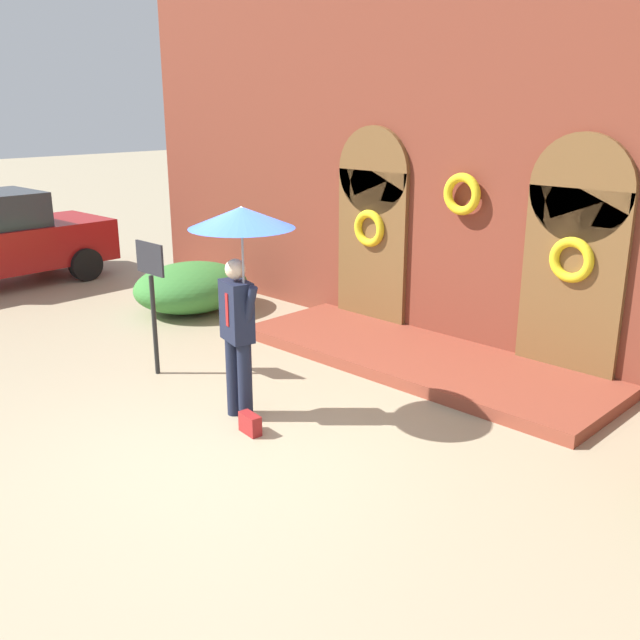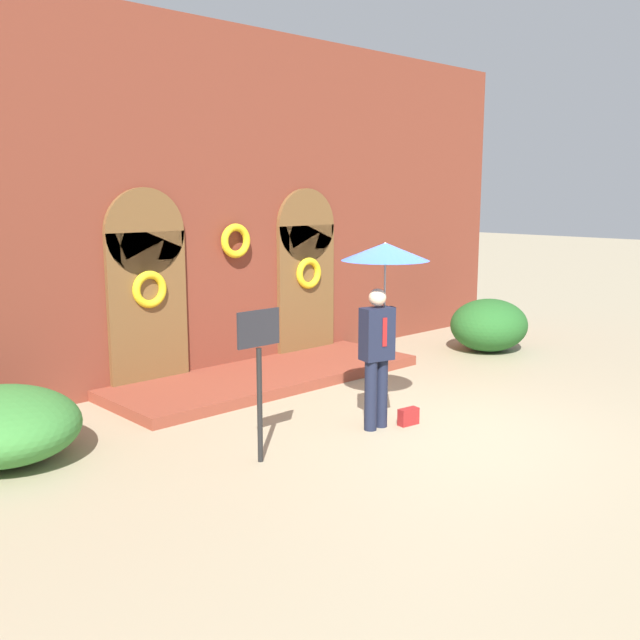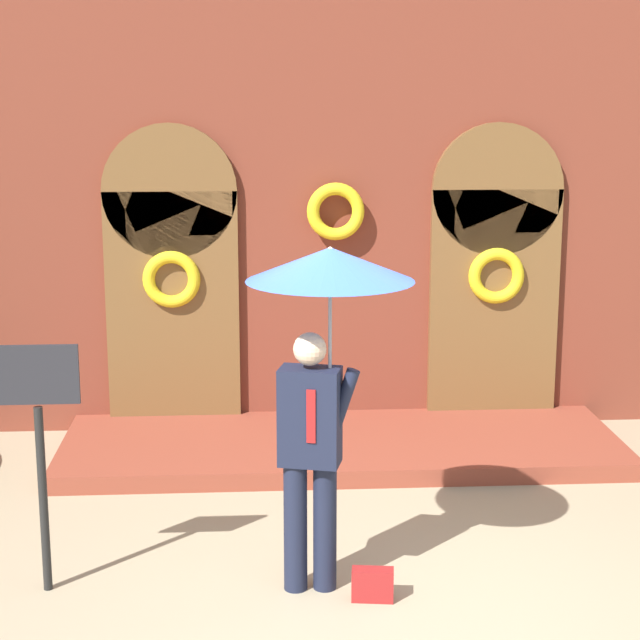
% 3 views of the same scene
% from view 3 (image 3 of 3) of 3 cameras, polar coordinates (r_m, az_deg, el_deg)
% --- Properties ---
extents(ground_plane, '(80.00, 80.00, 0.00)m').
position_cam_3_polar(ground_plane, '(7.32, 3.21, -15.07)').
color(ground_plane, tan).
extents(building_facade, '(14.00, 2.30, 5.60)m').
position_cam_3_polar(building_facade, '(10.66, 0.72, 8.54)').
color(building_facade, brown).
rests_on(building_facade, ground).
extents(person_with_umbrella, '(1.10, 1.10, 2.36)m').
position_cam_3_polar(person_with_umbrella, '(6.94, 0.26, 0.24)').
color(person_with_umbrella, '#191E33').
rests_on(person_with_umbrella, ground).
extents(handbag, '(0.29, 0.16, 0.22)m').
position_cam_3_polar(handbag, '(7.37, 2.82, -13.92)').
color(handbag, maroon).
rests_on(handbag, ground).
extents(sign_post, '(0.56, 0.06, 1.72)m').
position_cam_3_polar(sign_post, '(7.35, -14.76, -5.53)').
color(sign_post, black).
rests_on(sign_post, ground).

